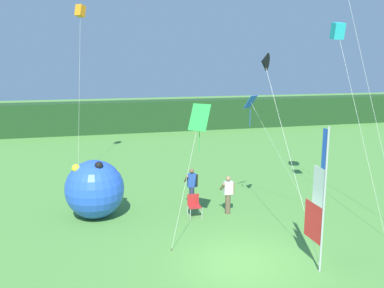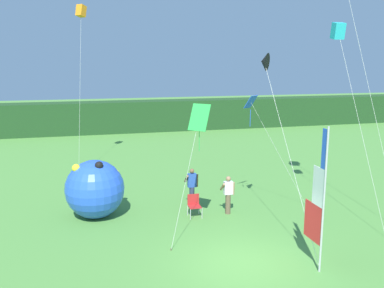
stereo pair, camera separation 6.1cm
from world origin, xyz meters
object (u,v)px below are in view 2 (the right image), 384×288
object	(u,v)px
person_mid_field	(228,194)
folding_chair	(194,204)
kite_blue_diamond_2	(254,110)
kite_green_diamond_3	(199,122)
banner_flag	(318,201)
kite_black_delta_4	(265,63)
inflatable_balloon	(95,189)
kite_orange_box_1	(81,12)
kite_cyan_box_5	(338,32)
person_near_banner	(192,187)

from	to	relation	value
person_mid_field	folding_chair	distance (m)	1.47
kite_blue_diamond_2	kite_green_diamond_3	bearing A→B (deg)	-142.25
banner_flag	folding_chair	bearing A→B (deg)	116.01
banner_flag	kite_black_delta_4	distance (m)	5.25
banner_flag	folding_chair	world-z (taller)	banner_flag
person_mid_field	folding_chair	xyz separation A→B (m)	(-1.42, 0.09, -0.34)
inflatable_balloon	kite_green_diamond_3	xyz separation A→B (m)	(3.49, -2.94, 3.01)
banner_flag	inflatable_balloon	size ratio (longest dim) A/B	1.83
kite_orange_box_1	kite_green_diamond_3	size ratio (longest dim) A/B	1.94
banner_flag	kite_cyan_box_5	size ratio (longest dim) A/B	0.57
banner_flag	kite_blue_diamond_2	size ratio (longest dim) A/B	0.91
person_mid_field	kite_black_delta_4	size ratio (longest dim) A/B	0.25
inflatable_balloon	banner_flag	bearing A→B (deg)	-43.15
folding_chair	kite_orange_box_1	size ratio (longest dim) A/B	0.10
person_near_banner	kite_cyan_box_5	xyz separation A→B (m)	(5.42, -1.79, 6.39)
kite_orange_box_1	kite_blue_diamond_2	bearing A→B (deg)	-53.30
person_mid_field	kite_orange_box_1	xyz separation A→B (m)	(-5.48, 9.36, 8.03)
folding_chair	kite_green_diamond_3	world-z (taller)	kite_green_diamond_3
kite_green_diamond_3	kite_black_delta_4	bearing A→B (deg)	7.59
kite_orange_box_1	kite_blue_diamond_2	xyz separation A→B (m)	(6.70, -8.98, -4.64)
person_mid_field	kite_blue_diamond_2	size ratio (longest dim) A/B	0.33
kite_blue_diamond_2	kite_cyan_box_5	size ratio (longest dim) A/B	0.63
banner_flag	person_near_banner	size ratio (longest dim) A/B	2.55
person_near_banner	kite_cyan_box_5	size ratio (longest dim) A/B	0.22
banner_flag	kite_blue_diamond_2	xyz separation A→B (m)	(0.17, 5.36, 2.13)
banner_flag	person_mid_field	size ratio (longest dim) A/B	2.76
person_mid_field	inflatable_balloon	xyz separation A→B (m)	(-5.30, 0.97, 0.33)
person_near_banner	kite_black_delta_4	distance (m)	6.20
inflatable_balloon	kite_orange_box_1	size ratio (longest dim) A/B	0.26
person_mid_field	kite_cyan_box_5	world-z (taller)	kite_cyan_box_5
kite_orange_box_1	folding_chair	bearing A→B (deg)	-66.38
person_mid_field	banner_flag	bearing A→B (deg)	-78.08
person_near_banner	kite_orange_box_1	distance (m)	12.24
person_mid_field	kite_black_delta_4	xyz separation A→B (m)	(0.68, -1.64, 5.30)
kite_green_diamond_3	kite_cyan_box_5	world-z (taller)	kite_cyan_box_5
kite_green_diamond_3	kite_cyan_box_5	size ratio (longest dim) A/B	0.62
person_near_banner	banner_flag	bearing A→B (deg)	-69.10
person_mid_field	folding_chair	size ratio (longest dim) A/B	1.80
inflatable_balloon	kite_blue_diamond_2	bearing A→B (deg)	-5.21
folding_chair	kite_cyan_box_5	distance (m)	8.84
kite_green_diamond_3	kite_black_delta_4	world-z (taller)	kite_black_delta_4
folding_chair	kite_blue_diamond_2	size ratio (longest dim) A/B	0.18
banner_flag	kite_orange_box_1	xyz separation A→B (m)	(-6.53, 14.35, 6.76)
inflatable_balloon	kite_black_delta_4	bearing A→B (deg)	-23.56
person_mid_field	kite_cyan_box_5	distance (m)	7.72
kite_green_diamond_3	kite_cyan_box_5	xyz separation A→B (m)	(5.98, 1.25, 3.13)
kite_orange_box_1	kite_green_diamond_3	distance (m)	12.80
banner_flag	folding_chair	xyz separation A→B (m)	(-2.48, 5.07, -1.60)
kite_blue_diamond_2	kite_black_delta_4	world-z (taller)	kite_black_delta_4
kite_orange_box_1	kite_cyan_box_5	world-z (taller)	kite_orange_box_1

